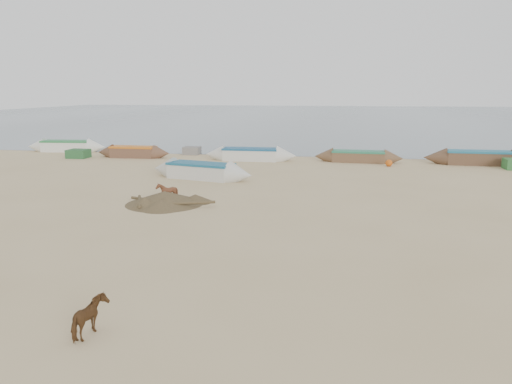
% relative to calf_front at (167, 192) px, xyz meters
% --- Properties ---
extents(ground, '(140.00, 140.00, 0.00)m').
position_rel_calf_front_xyz_m(ground, '(4.28, -6.14, -0.41)').
color(ground, tan).
rests_on(ground, ground).
extents(sea, '(160.00, 160.00, 0.00)m').
position_rel_calf_front_xyz_m(sea, '(4.28, 75.86, -0.41)').
color(sea, slate).
rests_on(sea, ground).
extents(calf_front, '(0.88, 0.82, 0.83)m').
position_rel_calf_front_xyz_m(calf_front, '(0.00, 0.00, 0.00)').
color(calf_front, '#562E1B').
rests_on(calf_front, ground).
extents(calf_right, '(0.87, 0.93, 0.77)m').
position_rel_calf_front_xyz_m(calf_right, '(2.67, -11.78, -0.03)').
color(calf_right, '#54351B').
rests_on(calf_right, ground).
extents(near_canoe, '(6.25, 2.88, 0.86)m').
position_rel_calf_front_xyz_m(near_canoe, '(-0.13, 5.77, 0.02)').
color(near_canoe, beige).
rests_on(near_canoe, ground).
extents(debris_pile, '(4.23, 4.23, 0.55)m').
position_rel_calf_front_xyz_m(debris_pile, '(0.06, -0.46, -0.14)').
color(debris_pile, brown).
rests_on(debris_pile, ground).
extents(waterline_canoes, '(52.25, 4.18, 0.91)m').
position_rel_calf_front_xyz_m(waterline_canoes, '(0.42, 14.17, 0.01)').
color(waterline_canoes, brown).
rests_on(waterline_canoes, ground).
extents(beach_clutter, '(47.12, 4.80, 0.64)m').
position_rel_calf_front_xyz_m(beach_clutter, '(7.64, 13.29, -0.12)').
color(beach_clutter, '#28592F').
rests_on(beach_clutter, ground).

